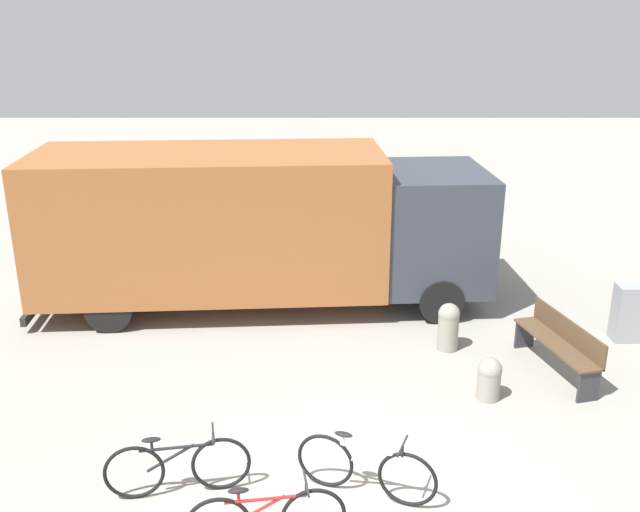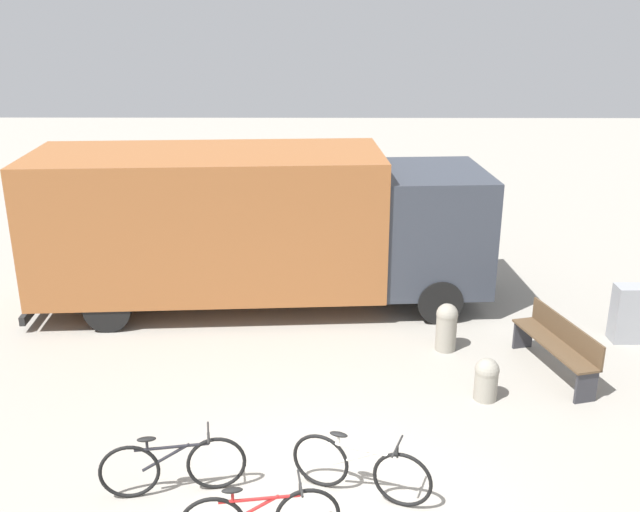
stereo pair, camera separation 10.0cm
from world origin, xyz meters
The scene contains 7 objects.
delivery_truck centered at (-1.29, 6.09, 1.62)m, with size 8.55×3.01×2.95m.
park_bench centered at (3.64, 3.31, 0.51)m, with size 0.86×1.95×0.88m.
bicycle_near centered at (-1.75, 0.34, 0.37)m, with size 1.69×0.46×0.79m.
bicycle_far centered at (0.44, 0.31, 0.37)m, with size 1.61×0.68×0.79m.
bollard_near_bench centered at (2.37, 2.50, 0.34)m, with size 0.35×0.35×0.65m.
bollard_far_bench centered at (2.04, 4.09, 0.44)m, with size 0.36×0.36×0.82m.
utility_box centered at (5.18, 4.45, 0.50)m, with size 0.50×0.37×1.00m.
Camera 1 is at (-0.09, -6.67, 5.46)m, focal length 40.00 mm.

